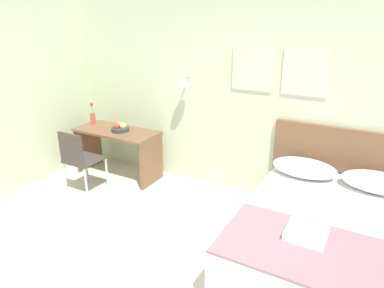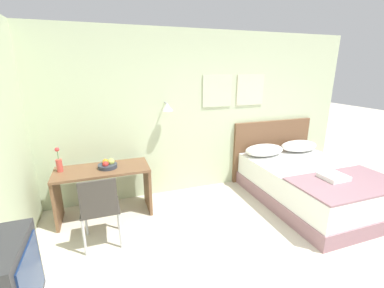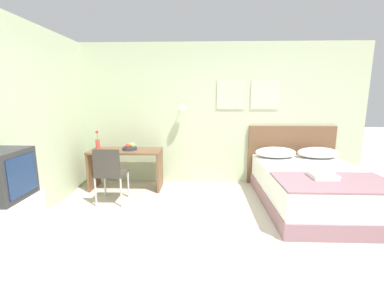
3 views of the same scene
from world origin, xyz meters
TOP-DOWN VIEW (x-y plane):
  - wall_back at (0.01, 2.67)m, footprint 5.74×0.31m
  - bed at (1.52, 1.55)m, footprint 1.51×2.06m
  - headboard at (1.52, 2.62)m, footprint 1.63×0.06m
  - pillow_left at (1.15, 2.32)m, footprint 0.72×0.42m
  - pillow_right at (1.90, 2.32)m, footprint 0.72×0.42m
  - throw_blanket at (1.52, 0.95)m, footprint 1.46×0.83m
  - folded_towel_near_foot at (1.43, 1.10)m, footprint 0.32×0.30m
  - desk at (-1.56, 2.24)m, footprint 1.27×0.57m
  - desk_chair at (-1.62, 1.52)m, footprint 0.43×0.43m
  - fruit_bowl at (-1.48, 2.24)m, footprint 0.26×0.26m
  - flower_vase at (-2.10, 2.32)m, footprint 0.08×0.08m

SIDE VIEW (x-z plane):
  - bed at x=1.52m, z-range 0.00..0.58m
  - desk at x=-1.56m, z-range 0.15..0.87m
  - desk_chair at x=-1.62m, z-range 0.09..0.99m
  - headboard at x=1.52m, z-range 0.00..1.12m
  - throw_blanket at x=1.52m, z-range 0.58..0.61m
  - folded_towel_near_foot at x=1.43m, z-range 0.61..0.67m
  - pillow_left at x=1.15m, z-range 0.58..0.77m
  - pillow_right at x=1.90m, z-range 0.58..0.77m
  - fruit_bowl at x=-1.48m, z-range 0.70..0.83m
  - flower_vase at x=-2.10m, z-range 0.67..1.01m
  - wall_back at x=0.01m, z-range 0.01..2.66m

